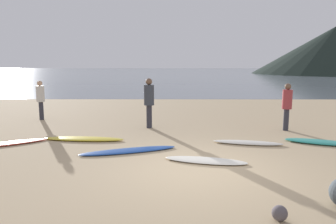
{
  "coord_description": "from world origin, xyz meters",
  "views": [
    {
      "loc": [
        -0.6,
        -6.85,
        2.4
      ],
      "look_at": [
        -0.7,
        4.54,
        0.6
      ],
      "focal_mm": 34.15,
      "sensor_mm": 36.0,
      "label": 1
    }
  ],
  "objects_px": {
    "surfboard_0": "(2,144)",
    "surfboard_2": "(129,151)",
    "surfboard_3": "(206,160)",
    "person_1": "(149,99)",
    "surfboard_1": "(84,139)",
    "beach_rock_near": "(280,213)",
    "person_0": "(40,97)",
    "person_2": "(287,103)",
    "surfboard_5": "(322,142)",
    "surfboard_4": "(248,143)"
  },
  "relations": [
    {
      "from": "surfboard_0",
      "to": "surfboard_2",
      "type": "relative_size",
      "value": 0.95
    },
    {
      "from": "surfboard_3",
      "to": "person_1",
      "type": "distance_m",
      "value": 4.47
    },
    {
      "from": "surfboard_1",
      "to": "beach_rock_near",
      "type": "height_order",
      "value": "beach_rock_near"
    },
    {
      "from": "surfboard_2",
      "to": "person_0",
      "type": "xyz_separation_m",
      "value": [
        -4.27,
        4.79,
        0.93
      ]
    },
    {
      "from": "surfboard_1",
      "to": "beach_rock_near",
      "type": "xyz_separation_m",
      "value": [
        4.35,
        -5.02,
        0.08
      ]
    },
    {
      "from": "surfboard_0",
      "to": "beach_rock_near",
      "type": "bearing_deg",
      "value": -65.08
    },
    {
      "from": "surfboard_0",
      "to": "surfboard_2",
      "type": "xyz_separation_m",
      "value": [
        3.77,
        -0.64,
        0.0
      ]
    },
    {
      "from": "surfboard_3",
      "to": "person_2",
      "type": "xyz_separation_m",
      "value": [
        3.2,
        3.61,
        0.94
      ]
    },
    {
      "from": "surfboard_0",
      "to": "person_2",
      "type": "xyz_separation_m",
      "value": [
        8.95,
        2.12,
        0.94
      ]
    },
    {
      "from": "person_2",
      "to": "surfboard_3",
      "type": "bearing_deg",
      "value": 156.28
    },
    {
      "from": "beach_rock_near",
      "to": "surfboard_5",
      "type": "bearing_deg",
      "value": 58.81
    },
    {
      "from": "surfboard_2",
      "to": "beach_rock_near",
      "type": "height_order",
      "value": "beach_rock_near"
    },
    {
      "from": "person_0",
      "to": "person_2",
      "type": "bearing_deg",
      "value": -35.32
    },
    {
      "from": "surfboard_1",
      "to": "person_0",
      "type": "relative_size",
      "value": 1.53
    },
    {
      "from": "surfboard_0",
      "to": "beach_rock_near",
      "type": "xyz_separation_m",
      "value": [
        6.56,
        -4.38,
        0.09
      ]
    },
    {
      "from": "person_1",
      "to": "surfboard_1",
      "type": "bearing_deg",
      "value": 151.36
    },
    {
      "from": "beach_rock_near",
      "to": "person_1",
      "type": "bearing_deg",
      "value": 109.5
    },
    {
      "from": "surfboard_5",
      "to": "person_1",
      "type": "relative_size",
      "value": 1.14
    },
    {
      "from": "person_0",
      "to": "beach_rock_near",
      "type": "xyz_separation_m",
      "value": [
        7.06,
        -8.53,
        -0.84
      ]
    },
    {
      "from": "surfboard_2",
      "to": "person_2",
      "type": "height_order",
      "value": "person_2"
    },
    {
      "from": "surfboard_0",
      "to": "person_0",
      "type": "xyz_separation_m",
      "value": [
        -0.5,
        4.15,
        0.93
      ]
    },
    {
      "from": "surfboard_0",
      "to": "surfboard_2",
      "type": "distance_m",
      "value": 3.82
    },
    {
      "from": "surfboard_0",
      "to": "surfboard_3",
      "type": "xyz_separation_m",
      "value": [
        5.75,
        -1.49,
        0.0
      ]
    },
    {
      "from": "surfboard_4",
      "to": "person_1",
      "type": "relative_size",
      "value": 1.12
    },
    {
      "from": "surfboard_2",
      "to": "surfboard_0",
      "type": "bearing_deg",
      "value": 151.56
    },
    {
      "from": "surfboard_3",
      "to": "surfboard_1",
      "type": "bearing_deg",
      "value": 162.24
    },
    {
      "from": "surfboard_0",
      "to": "surfboard_3",
      "type": "height_order",
      "value": "surfboard_3"
    },
    {
      "from": "surfboard_1",
      "to": "surfboard_0",
      "type": "bearing_deg",
      "value": -159.62
    },
    {
      "from": "surfboard_1",
      "to": "person_1",
      "type": "bearing_deg",
      "value": 49.22
    },
    {
      "from": "surfboard_2",
      "to": "surfboard_5",
      "type": "distance_m",
      "value": 5.67
    },
    {
      "from": "surfboard_1",
      "to": "surfboard_4",
      "type": "xyz_separation_m",
      "value": [
        4.96,
        -0.42,
        -0.0
      ]
    },
    {
      "from": "surfboard_3",
      "to": "person_2",
      "type": "distance_m",
      "value": 4.92
    },
    {
      "from": "surfboard_5",
      "to": "person_2",
      "type": "bearing_deg",
      "value": 123.92
    },
    {
      "from": "surfboard_3",
      "to": "surfboard_4",
      "type": "relative_size",
      "value": 0.99
    },
    {
      "from": "surfboard_0",
      "to": "beach_rock_near",
      "type": "distance_m",
      "value": 7.89
    },
    {
      "from": "person_2",
      "to": "person_1",
      "type": "bearing_deg",
      "value": 102.96
    },
    {
      "from": "surfboard_4",
      "to": "person_1",
      "type": "bearing_deg",
      "value": 154.33
    },
    {
      "from": "surfboard_0",
      "to": "surfboard_2",
      "type": "height_order",
      "value": "surfboard_2"
    },
    {
      "from": "surfboard_3",
      "to": "surfboard_5",
      "type": "relative_size",
      "value": 0.96
    },
    {
      "from": "person_2",
      "to": "beach_rock_near",
      "type": "bearing_deg",
      "value": 177.63
    },
    {
      "from": "surfboard_3",
      "to": "person_1",
      "type": "relative_size",
      "value": 1.1
    },
    {
      "from": "surfboard_4",
      "to": "beach_rock_near",
      "type": "bearing_deg",
      "value": -86.14
    },
    {
      "from": "surfboard_1",
      "to": "person_0",
      "type": "height_order",
      "value": "person_0"
    },
    {
      "from": "surfboard_1",
      "to": "surfboard_5",
      "type": "relative_size",
      "value": 1.2
    },
    {
      "from": "surfboard_0",
      "to": "surfboard_4",
      "type": "bearing_deg",
      "value": -29.63
    },
    {
      "from": "surfboard_5",
      "to": "person_1",
      "type": "bearing_deg",
      "value": 177.96
    },
    {
      "from": "surfboard_1",
      "to": "person_1",
      "type": "xyz_separation_m",
      "value": [
        1.9,
        1.9,
        1.02
      ]
    },
    {
      "from": "surfboard_1",
      "to": "person_0",
      "type": "bearing_deg",
      "value": 131.93
    },
    {
      "from": "surfboard_2",
      "to": "beach_rock_near",
      "type": "relative_size",
      "value": 10.95
    },
    {
      "from": "beach_rock_near",
      "to": "surfboard_0",
      "type": "bearing_deg",
      "value": 146.27
    }
  ]
}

